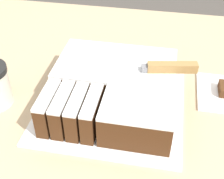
% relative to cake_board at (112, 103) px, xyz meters
% --- Properties ---
extents(cake_board, '(0.35, 0.36, 0.01)m').
position_rel_cake_board_xyz_m(cake_board, '(0.00, 0.00, 0.00)').
color(cake_board, white).
rests_on(cake_board, countertop).
extents(cake, '(0.30, 0.30, 0.08)m').
position_rel_cake_board_xyz_m(cake, '(0.00, 0.00, 0.04)').
color(cake, '#472814').
rests_on(cake, cake_board).
extents(knife, '(0.28, 0.07, 0.02)m').
position_rel_cake_board_xyz_m(knife, '(0.12, 0.04, 0.10)').
color(knife, silver).
rests_on(knife, cake).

